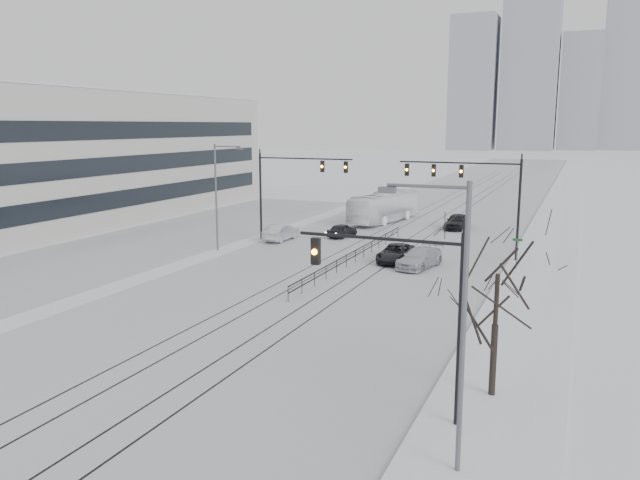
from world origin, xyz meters
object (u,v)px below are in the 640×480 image
at_px(sedan_sb_inner, 342,230).
at_px(sedan_sb_outer, 281,232).
at_px(traffic_mast_near, 415,298).
at_px(box_truck, 384,207).
at_px(sedan_nb_far, 457,221).
at_px(sedan_nb_front, 396,253).
at_px(sedan_nb_right, 419,258).
at_px(bare_tree, 497,287).

xyz_separation_m(sedan_sb_inner, sedan_sb_outer, (-4.58, -3.84, 0.11)).
relative_size(traffic_mast_near, sedan_sb_outer, 1.52).
bearing_deg(traffic_mast_near, box_truck, 108.39).
bearing_deg(sedan_nb_far, box_truck, 172.31).
xyz_separation_m(sedan_sb_outer, box_truck, (5.51, 14.33, 0.88)).
height_order(traffic_mast_near, sedan_nb_far, traffic_mast_near).
relative_size(sedan_sb_outer, sedan_nb_front, 0.93).
bearing_deg(box_truck, sedan_sb_outer, 80.17).
bearing_deg(box_truck, sedan_nb_front, 120.92).
relative_size(sedan_sb_inner, box_truck, 0.32).
height_order(sedan_sb_outer, sedan_nb_far, sedan_nb_far).
height_order(traffic_mast_near, box_truck, traffic_mast_near).
distance_m(traffic_mast_near, sedan_nb_front, 26.88).
bearing_deg(box_truck, traffic_mast_near, 119.58).
xyz_separation_m(traffic_mast_near, sedan_sb_inner, (-15.71, 33.97, -3.91)).
bearing_deg(sedan_nb_front, sedan_nb_right, -31.69).
height_order(sedan_nb_front, sedan_nb_right, sedan_nb_right).
xyz_separation_m(sedan_sb_inner, sedan_nb_front, (7.77, -8.58, 0.04)).
distance_m(sedan_nb_right, sedan_nb_far, 18.75).
bearing_deg(box_truck, sedan_nb_far, -179.40).
xyz_separation_m(sedan_sb_outer, sedan_nb_front, (12.35, -4.74, -0.07)).
relative_size(traffic_mast_near, bare_tree, 1.15).
height_order(traffic_mast_near, sedan_nb_right, traffic_mast_near).
relative_size(bare_tree, sedan_nb_far, 1.31).
relative_size(bare_tree, sedan_nb_front, 1.23).
height_order(bare_tree, sedan_nb_front, bare_tree).
distance_m(sedan_sb_outer, sedan_nb_far, 18.76).
distance_m(sedan_nb_front, sedan_nb_right, 2.49).
xyz_separation_m(bare_tree, sedan_nb_right, (-8.18, 21.18, -3.76)).
relative_size(sedan_sb_outer, sedan_nb_right, 0.92).
relative_size(bare_tree, sedan_sb_inner, 1.60).
bearing_deg(sedan_nb_front, sedan_sb_inner, 129.53).
relative_size(bare_tree, sedan_sb_outer, 1.32).
relative_size(sedan_nb_front, sedan_nb_far, 1.07).
relative_size(sedan_nb_right, sedan_nb_far, 1.09).
bearing_deg(bare_tree, sedan_nb_far, 102.67).
bearing_deg(box_truck, sedan_nb_right, 125.16).
distance_m(sedan_sb_inner, sedan_nb_right, 13.95).
xyz_separation_m(traffic_mast_near, sedan_nb_front, (-7.94, 25.39, -3.87)).
relative_size(traffic_mast_near, box_truck, 0.59).
xyz_separation_m(sedan_nb_far, box_truck, (-8.22, 1.54, 0.85)).
distance_m(sedan_sb_inner, sedan_nb_front, 11.58).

